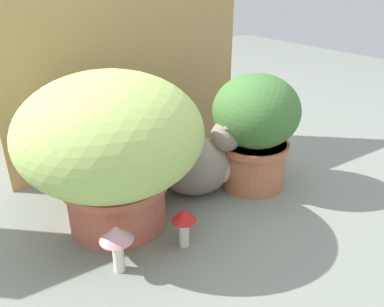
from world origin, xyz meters
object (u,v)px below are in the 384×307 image
object	(u,v)px
leafy_planter	(255,127)
cat	(199,163)
mushroom_ornament_pink	(117,238)
mushroom_ornament_red	(184,220)
grass_planter	(111,143)

from	to	relation	value
leafy_planter	cat	bearing A→B (deg)	164.49
leafy_planter	mushroom_ornament_pink	xyz separation A→B (m)	(-0.62, -0.16, -0.13)
leafy_planter	mushroom_ornament_red	size ratio (longest dim) A/B	3.35
leafy_planter	mushroom_ornament_pink	world-z (taller)	leafy_planter
leafy_planter	mushroom_ornament_pink	distance (m)	0.65
grass_planter	mushroom_ornament_pink	distance (m)	0.29
mushroom_ornament_pink	cat	bearing A→B (deg)	27.34
grass_planter	mushroom_ornament_red	bearing A→B (deg)	-62.17
cat	mushroom_ornament_pink	world-z (taller)	cat
grass_planter	leafy_planter	world-z (taller)	grass_planter
mushroom_ornament_red	mushroom_ornament_pink	size ratio (longest dim) A/B	0.88
grass_planter	mushroom_ornament_pink	size ratio (longest dim) A/B	3.80
cat	mushroom_ornament_red	world-z (taller)	cat
grass_planter	leafy_planter	size ratio (longest dim) A/B	1.29
leafy_planter	mushroom_ornament_red	world-z (taller)	leafy_planter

